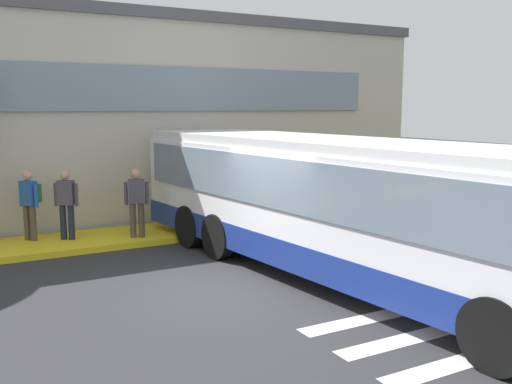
% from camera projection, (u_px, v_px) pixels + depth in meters
% --- Properties ---
extents(ground_plane, '(80.00, 90.00, 0.02)m').
position_uv_depth(ground_plane, '(240.00, 288.00, 10.60)').
color(ground_plane, '#2B2B2D').
rests_on(ground_plane, ground).
extents(bay_paint_stripes, '(4.40, 3.96, 0.01)m').
position_uv_depth(bay_paint_stripes, '(507.00, 348.00, 7.92)').
color(bay_paint_stripes, silver).
rests_on(bay_paint_stripes, ground).
extents(terminal_building, '(20.62, 13.80, 5.95)m').
position_uv_depth(terminal_building, '(70.00, 117.00, 19.87)').
color(terminal_building, beige).
rests_on(terminal_building, ground).
extents(boarding_curb, '(22.82, 2.00, 0.15)m').
position_uv_depth(boarding_curb, '(155.00, 233.00, 14.75)').
color(boarding_curb, yellow).
rests_on(boarding_curb, ground).
extents(bus_main_foreground, '(3.83, 12.36, 2.70)m').
position_uv_depth(bus_main_foreground, '(343.00, 211.00, 10.91)').
color(bus_main_foreground, silver).
rests_on(bus_main_foreground, ground).
extents(passenger_near_column, '(0.50, 0.52, 1.68)m').
position_uv_depth(passenger_near_column, '(30.00, 200.00, 13.55)').
color(passenger_near_column, '#4C4233').
rests_on(passenger_near_column, boarding_curb).
extents(passenger_by_doorway, '(0.51, 0.39, 1.68)m').
position_uv_depth(passenger_by_doorway, '(66.00, 201.00, 13.62)').
color(passenger_by_doorway, '#1E2338').
rests_on(passenger_by_doorway, boarding_curb).
extents(passenger_at_curb_edge, '(0.57, 0.32, 1.68)m').
position_uv_depth(passenger_at_curb_edge, '(137.00, 200.00, 13.82)').
color(passenger_at_curb_edge, '#4C4233').
rests_on(passenger_at_curb_edge, boarding_curb).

